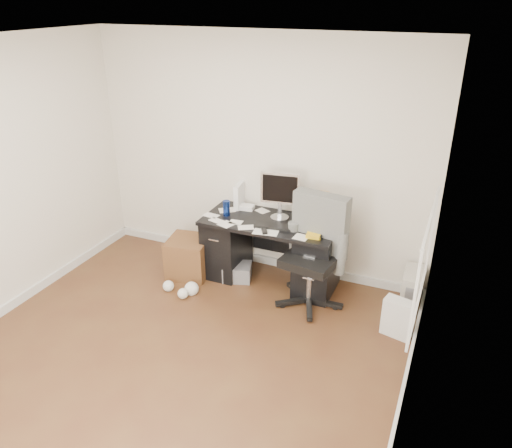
{
  "coord_description": "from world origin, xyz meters",
  "views": [
    {
      "loc": [
        2.11,
        -2.98,
        3.04
      ],
      "look_at": [
        0.32,
        1.2,
        0.91
      ],
      "focal_mm": 35.0,
      "sensor_mm": 36.0,
      "label": 1
    }
  ],
  "objects": [
    {
      "name": "ground",
      "position": [
        0.0,
        0.0,
        0.0
      ],
      "size": [
        4.0,
        4.0,
        0.0
      ],
      "primitive_type": "plane",
      "color": "#4A2717",
      "rests_on": "ground"
    },
    {
      "name": "paper_remote",
      "position": [
        0.35,
        1.39,
        0.76
      ],
      "size": [
        0.29,
        0.25,
        0.02
      ],
      "primitive_type": null,
      "rotation": [
        0.0,
        0.0,
        0.16
      ],
      "color": "silver",
      "rests_on": "desk"
    },
    {
      "name": "pen_cup",
      "position": [
        0.68,
        1.89,
        0.86
      ],
      "size": [
        0.11,
        0.11,
        0.21
      ],
      "primitive_type": null,
      "rotation": [
        0.0,
        0.0,
        -0.33
      ],
      "color": "#522917",
      "rests_on": "desk"
    },
    {
      "name": "desk",
      "position": [
        0.3,
        1.65,
        0.4
      ],
      "size": [
        1.5,
        0.7,
        0.75
      ],
      "color": "black",
      "rests_on": "ground"
    },
    {
      "name": "desk_printer",
      "position": [
        -0.06,
        1.52,
        0.09
      ],
      "size": [
        0.38,
        0.35,
        0.19
      ],
      "primitive_type": "cube",
      "rotation": [
        0.0,
        0.0,
        0.32
      ],
      "color": "slate",
      "rests_on": "ground"
    },
    {
      "name": "computer_mouse",
      "position": [
        0.72,
        1.67,
        0.78
      ],
      "size": [
        0.07,
        0.07,
        0.06
      ],
      "primitive_type": "sphere",
      "rotation": [
        0.0,
        0.0,
        -0.25
      ],
      "color": "silver",
      "rests_on": "desk"
    },
    {
      "name": "lcd_monitor",
      "position": [
        0.36,
        1.75,
        1.02
      ],
      "size": [
        0.46,
        0.31,
        0.55
      ],
      "primitive_type": null,
      "rotation": [
        0.0,
        0.0,
        0.14
      ],
      "color": "silver",
      "rests_on": "desk"
    },
    {
      "name": "white_binder",
      "position": [
        -0.19,
        1.88,
        0.89
      ],
      "size": [
        0.14,
        0.26,
        0.29
      ],
      "primitive_type": "cube",
      "rotation": [
        0.0,
        0.0,
        0.12
      ],
      "color": "white",
      "rests_on": "desk"
    },
    {
      "name": "room_shell",
      "position": [
        0.03,
        0.03,
        1.66
      ],
      "size": [
        4.02,
        4.02,
        2.71
      ],
      "color": "silver",
      "rests_on": "ground"
    },
    {
      "name": "travel_mug",
      "position": [
        -0.22,
        1.6,
        0.84
      ],
      "size": [
        0.1,
        0.1,
        0.17
      ],
      "primitive_type": "cylinder",
      "rotation": [
        0.0,
        0.0,
        -0.29
      ],
      "color": "navy",
      "rests_on": "desk"
    },
    {
      "name": "magazine_file",
      "position": [
        0.81,
        1.89,
        0.9
      ],
      "size": [
        0.17,
        0.28,
        0.31
      ],
      "primitive_type": "cube",
      "rotation": [
        0.0,
        0.0,
        0.15
      ],
      "color": "tan",
      "rests_on": "desk"
    },
    {
      "name": "office_chair",
      "position": [
        0.86,
        1.37,
        0.6
      ],
      "size": [
        0.77,
        0.77,
        1.19
      ],
      "primitive_type": null,
      "rotation": [
        0.0,
        0.0,
        -0.15
      ],
      "color": "#494B49",
      "rests_on": "ground"
    },
    {
      "name": "yellow_book",
      "position": [
        0.85,
        1.5,
        0.77
      ],
      "size": [
        0.18,
        0.22,
        0.03
      ],
      "primitive_type": "cube",
      "rotation": [
        0.0,
        0.0,
        0.11
      ],
      "color": "yellow",
      "rests_on": "desk"
    },
    {
      "name": "keyboard",
      "position": [
        0.41,
        1.53,
        0.76
      ],
      "size": [
        0.47,
        0.22,
        0.03
      ],
      "primitive_type": "cube",
      "rotation": [
        0.0,
        0.0,
        0.14
      ],
      "color": "black",
      "rests_on": "desk"
    },
    {
      "name": "loose_papers",
      "position": [
        0.1,
        1.6,
        0.75
      ],
      "size": [
        1.1,
        0.6,
        0.0
      ],
      "primitive_type": null,
      "color": "silver",
      "rests_on": "desk"
    },
    {
      "name": "shopping_bag",
      "position": [
        1.81,
        1.19,
        0.19
      ],
      "size": [
        0.33,
        0.27,
        0.39
      ],
      "primitive_type": "cube",
      "rotation": [
        0.0,
        0.0,
        -0.24
      ],
      "color": "silver",
      "rests_on": "ground"
    },
    {
      "name": "pc_tower",
      "position": [
        1.86,
        1.74,
        0.21
      ],
      "size": [
        0.19,
        0.42,
        0.42
      ],
      "primitive_type": "cube",
      "rotation": [
        0.0,
        0.0,
        0.02
      ],
      "color": "#ADAA9C",
      "rests_on": "ground"
    },
    {
      "name": "wicker_basket",
      "position": [
        -0.62,
        1.4,
        0.23
      ],
      "size": [
        0.53,
        0.53,
        0.46
      ],
      "primitive_type": "cube",
      "rotation": [
        0.0,
        0.0,
        0.17
      ],
      "color": "#4C2C16",
      "rests_on": "ground"
    }
  ]
}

